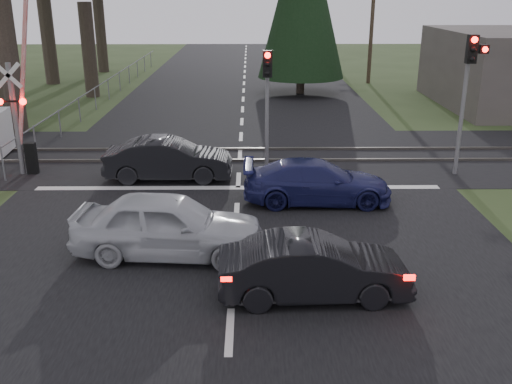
{
  "coord_description": "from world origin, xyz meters",
  "views": [
    {
      "loc": [
        0.39,
        -9.18,
        6.04
      ],
      "look_at": [
        0.54,
        4.15,
        1.3
      ],
      "focal_mm": 40.0,
      "sensor_mm": 36.0,
      "label": 1
    }
  ],
  "objects_px": {
    "utility_pole_mid": "(373,11)",
    "silver_car": "(168,225)",
    "dark_car_far": "(169,159)",
    "blue_sedan": "(317,182)",
    "dark_hatchback": "(314,268)",
    "traffic_signal_right": "(469,78)",
    "utility_pole_far": "(325,3)",
    "crossing_signal": "(22,115)",
    "traffic_signal_center": "(267,88)"
  },
  "relations": [
    {
      "from": "traffic_signal_right",
      "to": "blue_sedan",
      "type": "distance_m",
      "value": 6.36
    },
    {
      "from": "traffic_signal_right",
      "to": "silver_car",
      "type": "xyz_separation_m",
      "value": [
        -9.1,
        -6.16,
        -2.55
      ]
    },
    {
      "from": "utility_pole_mid",
      "to": "blue_sedan",
      "type": "relative_size",
      "value": 2.05
    },
    {
      "from": "traffic_signal_right",
      "to": "utility_pole_mid",
      "type": "bearing_deg",
      "value": 87.34
    },
    {
      "from": "utility_pole_mid",
      "to": "blue_sedan",
      "type": "height_order",
      "value": "utility_pole_mid"
    },
    {
      "from": "silver_car",
      "to": "dark_car_far",
      "type": "bearing_deg",
      "value": 12.27
    },
    {
      "from": "dark_hatchback",
      "to": "dark_car_far",
      "type": "relative_size",
      "value": 0.93
    },
    {
      "from": "crossing_signal",
      "to": "blue_sedan",
      "type": "height_order",
      "value": "crossing_signal"
    },
    {
      "from": "utility_pole_far",
      "to": "dark_hatchback",
      "type": "relative_size",
      "value": 2.29
    },
    {
      "from": "utility_pole_far",
      "to": "dark_car_far",
      "type": "relative_size",
      "value": 2.14
    },
    {
      "from": "crossing_signal",
      "to": "utility_pole_mid",
      "type": "bearing_deg",
      "value": 52.03
    },
    {
      "from": "utility_pole_mid",
      "to": "silver_car",
      "type": "bearing_deg",
      "value": -110.65
    },
    {
      "from": "crossing_signal",
      "to": "traffic_signal_center",
      "type": "distance_m",
      "value": 8.36
    },
    {
      "from": "traffic_signal_center",
      "to": "dark_car_far",
      "type": "relative_size",
      "value": 0.97
    },
    {
      "from": "crossing_signal",
      "to": "dark_car_far",
      "type": "height_order",
      "value": "crossing_signal"
    },
    {
      "from": "utility_pole_mid",
      "to": "dark_hatchback",
      "type": "height_order",
      "value": "utility_pole_mid"
    },
    {
      "from": "traffic_signal_right",
      "to": "utility_pole_far",
      "type": "relative_size",
      "value": 0.52
    },
    {
      "from": "utility_pole_mid",
      "to": "dark_car_far",
      "type": "xyz_separation_m",
      "value": [
        -10.83,
        -20.86,
        -4.03
      ]
    },
    {
      "from": "utility_pole_far",
      "to": "silver_car",
      "type": "height_order",
      "value": "utility_pole_far"
    },
    {
      "from": "blue_sedan",
      "to": "silver_car",
      "type": "bearing_deg",
      "value": 132.81
    },
    {
      "from": "crossing_signal",
      "to": "silver_car",
      "type": "height_order",
      "value": "crossing_signal"
    },
    {
      "from": "utility_pole_far",
      "to": "silver_car",
      "type": "relative_size",
      "value": 2.0
    },
    {
      "from": "traffic_signal_right",
      "to": "utility_pole_far",
      "type": "height_order",
      "value": "utility_pole_far"
    },
    {
      "from": "utility_pole_far",
      "to": "blue_sedan",
      "type": "distance_m",
      "value": 48.67
    },
    {
      "from": "blue_sedan",
      "to": "dark_car_far",
      "type": "distance_m",
      "value": 5.23
    },
    {
      "from": "utility_pole_mid",
      "to": "silver_car",
      "type": "height_order",
      "value": "utility_pole_mid"
    },
    {
      "from": "traffic_signal_center",
      "to": "utility_pole_far",
      "type": "height_order",
      "value": "utility_pole_far"
    },
    {
      "from": "crossing_signal",
      "to": "blue_sedan",
      "type": "bearing_deg",
      "value": -16.66
    },
    {
      "from": "dark_car_far",
      "to": "crossing_signal",
      "type": "bearing_deg",
      "value": 82.43
    },
    {
      "from": "crossing_signal",
      "to": "blue_sedan",
      "type": "distance_m",
      "value": 10.19
    },
    {
      "from": "traffic_signal_center",
      "to": "utility_pole_mid",
      "type": "distance_m",
      "value": 20.82
    },
    {
      "from": "crossing_signal",
      "to": "dark_hatchback",
      "type": "relative_size",
      "value": 1.77
    },
    {
      "from": "crossing_signal",
      "to": "dark_car_far",
      "type": "xyz_separation_m",
      "value": [
        4.95,
        -0.64,
        -1.36
      ]
    },
    {
      "from": "traffic_signal_right",
      "to": "blue_sedan",
      "type": "xyz_separation_m",
      "value": [
        -5.16,
        -2.58,
        -2.68
      ]
    },
    {
      "from": "crossing_signal",
      "to": "utility_pole_far",
      "type": "relative_size",
      "value": 0.77
    },
    {
      "from": "traffic_signal_center",
      "to": "dark_car_far",
      "type": "bearing_deg",
      "value": -155.25
    },
    {
      "from": "utility_pole_far",
      "to": "dark_car_far",
      "type": "bearing_deg",
      "value": -103.29
    },
    {
      "from": "traffic_signal_center",
      "to": "utility_pole_far",
      "type": "xyz_separation_m",
      "value": [
        7.5,
        44.32,
        1.92
      ]
    },
    {
      "from": "utility_pole_mid",
      "to": "silver_car",
      "type": "distance_m",
      "value": 28.79
    },
    {
      "from": "blue_sedan",
      "to": "dark_car_far",
      "type": "bearing_deg",
      "value": 65.13
    },
    {
      "from": "crossing_signal",
      "to": "traffic_signal_right",
      "type": "height_order",
      "value": "crossing_signal"
    },
    {
      "from": "traffic_signal_right",
      "to": "dark_hatchback",
      "type": "bearing_deg",
      "value": -125.59
    },
    {
      "from": "traffic_signal_right",
      "to": "traffic_signal_center",
      "type": "height_order",
      "value": "traffic_signal_right"
    },
    {
      "from": "utility_pole_mid",
      "to": "dark_car_far",
      "type": "height_order",
      "value": "utility_pole_mid"
    },
    {
      "from": "traffic_signal_right",
      "to": "blue_sedan",
      "type": "bearing_deg",
      "value": -153.4
    },
    {
      "from": "dark_hatchback",
      "to": "traffic_signal_right",
      "type": "bearing_deg",
      "value": -38.01
    },
    {
      "from": "dark_car_far",
      "to": "utility_pole_mid",
      "type": "bearing_deg",
      "value": -27.6
    },
    {
      "from": "traffic_signal_right",
      "to": "blue_sedan",
      "type": "relative_size",
      "value": 1.07
    },
    {
      "from": "utility_pole_mid",
      "to": "blue_sedan",
      "type": "distance_m",
      "value": 24.25
    },
    {
      "from": "blue_sedan",
      "to": "dark_hatchback",
      "type": "bearing_deg",
      "value": 173.51
    }
  ]
}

